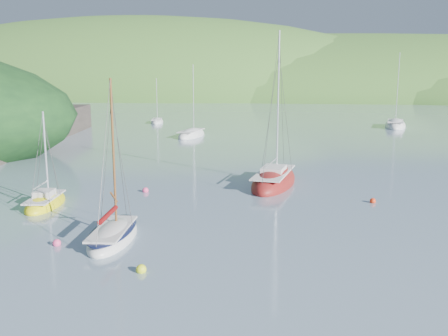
% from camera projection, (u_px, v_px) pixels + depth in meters
% --- Properties ---
extents(ground, '(700.00, 700.00, 0.00)m').
position_uv_depth(ground, '(164.00, 255.00, 23.38)').
color(ground, slate).
rests_on(ground, ground).
extents(shoreline_hills, '(690.00, 135.00, 56.00)m').
position_uv_depth(shoreline_hills, '(266.00, 94.00, 191.93)').
color(shoreline_hills, '#366125').
rests_on(shoreline_hills, ground).
extents(daysailer_white, '(2.67, 5.87, 8.74)m').
position_uv_depth(daysailer_white, '(113.00, 236.00, 25.50)').
color(daysailer_white, silver).
rests_on(daysailer_white, ground).
extents(sloop_red, '(3.99, 8.73, 12.46)m').
position_uv_depth(sloop_red, '(274.00, 182.00, 37.95)').
color(sloop_red, maroon).
rests_on(sloop_red, ground).
extents(sailboat_yellow, '(2.68, 5.18, 6.56)m').
position_uv_depth(sailboat_yellow, '(45.00, 203.00, 31.95)').
color(sailboat_yellow, yellow).
rests_on(sailboat_yellow, ground).
extents(distant_sloop_a, '(3.47, 7.46, 10.26)m').
position_uv_depth(distant_sloop_a, '(192.00, 135.00, 66.14)').
color(distant_sloop_a, silver).
rests_on(distant_sloop_a, ground).
extents(distant_sloop_b, '(4.45, 9.08, 12.40)m').
position_uv_depth(distant_sloop_b, '(395.00, 126.00, 77.47)').
color(distant_sloop_b, silver).
rests_on(distant_sloop_b, ground).
extents(distant_sloop_c, '(3.14, 5.97, 8.10)m').
position_uv_depth(distant_sloop_c, '(157.00, 122.00, 84.04)').
color(distant_sloop_c, silver).
rests_on(distant_sloop_c, ground).
extents(mooring_buoys, '(21.80, 14.42, 0.45)m').
position_uv_depth(mooring_buoys, '(145.00, 215.00, 29.37)').
color(mooring_buoys, '#D6E51C').
rests_on(mooring_buoys, ground).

